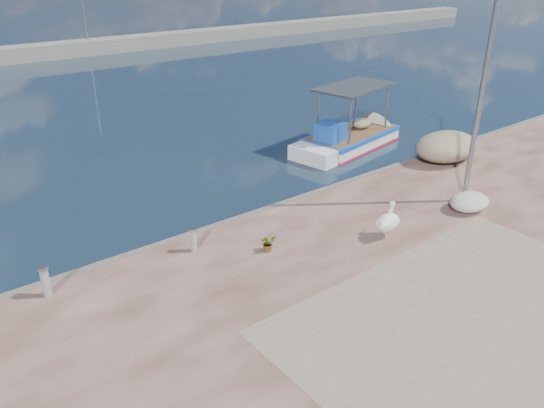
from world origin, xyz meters
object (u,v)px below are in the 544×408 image
Objects in this scene: pelican at (388,222)px; bollard_near at (193,238)px; boat_right at (350,141)px; lamp_post at (479,101)px.

pelican is 5.46m from bollard_near.
bollard_near is (-10.69, -4.57, 0.63)m from boat_right.
lamp_post reaches higher than boat_right.
boat_right is at bearing 23.16° from bollard_near.
pelican is (-5.94, -7.26, 0.73)m from boat_right.
boat_right reaches higher than pelican.
pelican is 0.15× the size of lamp_post.
lamp_post reaches higher than bollard_near.
bollard_near is at bearing -167.09° from boat_right.
bollard_near is (-4.75, 2.68, -0.10)m from pelican.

